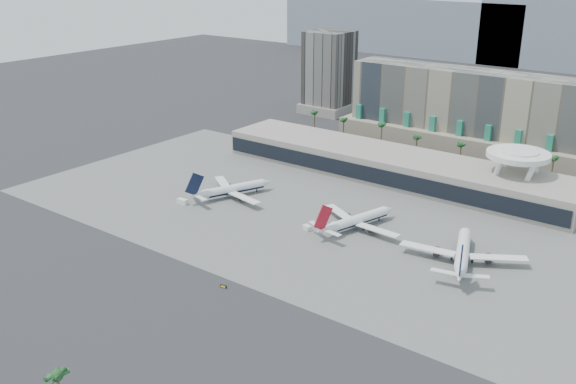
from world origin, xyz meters
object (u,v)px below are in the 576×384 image
Objects in this scene: airliner_centre at (357,220)px; service_vehicle_b at (307,228)px; service_vehicle_a at (183,202)px; taxiway_sign at (223,286)px; airliner_right at (463,252)px; airliner_left at (232,189)px.

service_vehicle_b is at bearing -123.01° from airliner_centre.
service_vehicle_a is 1.97× the size of taxiway_sign.
airliner_right is 58.63m from service_vehicle_b.
service_vehicle_b is (-14.26, -12.42, -2.60)m from airliner_centre.
airliner_right is at bearing 35.00° from taxiway_sign.
service_vehicle_a is at bearing -146.79° from airliner_centre.
service_vehicle_a is (-114.94, -19.24, -2.76)m from airliner_right.
service_vehicle_b is (57.15, 9.77, -0.19)m from service_vehicle_a.
airliner_right is at bearing 3.19° from service_vehicle_a.
service_vehicle_b is (46.23, -9.02, -2.61)m from airliner_left.
service_vehicle_b is 1.55× the size of taxiway_sign.
service_vehicle_b is at bearing 12.08° from airliner_left.
airliner_centre is 65.56m from taxiway_sign.
airliner_right is (104.02, 0.45, 0.34)m from airliner_left.
service_vehicle_a is (-10.92, -18.79, -2.42)m from airliner_left.
airliner_centre is (60.50, 3.39, -0.00)m from airliner_left.
airliner_right is 12.04× the size of service_vehicle_b.
airliner_right is (43.52, -2.95, 0.34)m from airliner_centre.
airliner_left is at bearing -166.91° from service_vehicle_b.
taxiway_sign is (61.88, -42.61, -0.59)m from service_vehicle_a.
airliner_left is 0.96× the size of airliner_centre.
airliner_left reaches higher than service_vehicle_b.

